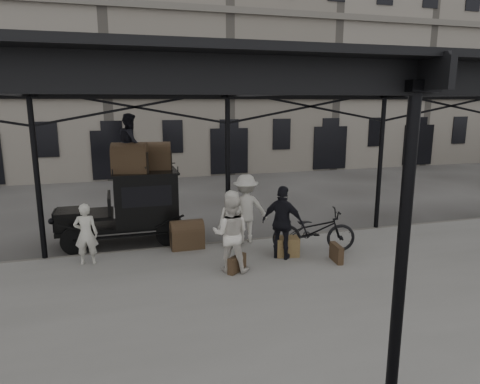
# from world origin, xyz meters

# --- Properties ---
(ground) EXTENTS (120.00, 120.00, 0.00)m
(ground) POSITION_xyz_m (0.00, 0.00, 0.00)
(ground) COLOR #383533
(ground) RESTS_ON ground
(platform) EXTENTS (28.00, 8.00, 0.15)m
(platform) POSITION_xyz_m (0.00, -2.00, 0.07)
(platform) COLOR slate
(platform) RESTS_ON ground
(canopy) EXTENTS (22.50, 9.00, 4.74)m
(canopy) POSITION_xyz_m (0.00, -1.72, 4.60)
(canopy) COLOR black
(canopy) RESTS_ON ground
(building_frontage) EXTENTS (64.00, 8.00, 14.00)m
(building_frontage) POSITION_xyz_m (0.00, 18.00, 7.00)
(building_frontage) COLOR slate
(building_frontage) RESTS_ON ground
(taxi) EXTENTS (3.65, 1.55, 2.18)m
(taxi) POSITION_xyz_m (-2.59, 3.16, 1.20)
(taxi) COLOR black
(taxi) RESTS_ON ground
(porter_left) EXTENTS (0.61, 0.44, 1.58)m
(porter_left) POSITION_xyz_m (-3.88, 1.24, 0.94)
(porter_left) COLOR beige
(porter_left) RESTS_ON platform
(porter_midleft) EXTENTS (1.10, 1.00, 1.85)m
(porter_midleft) POSITION_xyz_m (-0.50, -0.18, 1.08)
(porter_midleft) COLOR silver
(porter_midleft) RESTS_ON platform
(porter_centre) EXTENTS (0.86, 0.64, 1.62)m
(porter_centre) POSITION_xyz_m (0.00, 1.56, 0.96)
(porter_centre) COLOR beige
(porter_centre) RESTS_ON platform
(porter_official) EXTENTS (1.15, 1.11, 1.93)m
(porter_official) POSITION_xyz_m (1.01, 0.25, 1.12)
(porter_official) COLOR black
(porter_official) RESTS_ON platform
(porter_right) EXTENTS (1.37, 0.90, 2.00)m
(porter_right) POSITION_xyz_m (0.48, 1.80, 1.15)
(porter_right) COLOR beige
(porter_right) RESTS_ON platform
(bicycle) EXTENTS (2.39, 1.33, 1.19)m
(bicycle) POSITION_xyz_m (2.03, 0.51, 0.74)
(bicycle) COLOR black
(bicycle) RESTS_ON platform
(porter_roof) EXTENTS (0.70, 0.87, 1.69)m
(porter_roof) POSITION_xyz_m (-2.62, 3.06, 3.02)
(porter_roof) COLOR black
(porter_roof) RESTS_ON taxi
(steamer_trunk_roof_near) EXTENTS (1.09, 0.79, 0.73)m
(steamer_trunk_roof_near) POSITION_xyz_m (-2.67, 2.91, 2.54)
(steamer_trunk_roof_near) COLOR #453420
(steamer_trunk_roof_near) RESTS_ON taxi
(steamer_trunk_roof_far) EXTENTS (1.01, 0.70, 0.69)m
(steamer_trunk_roof_far) POSITION_xyz_m (-1.92, 3.36, 2.52)
(steamer_trunk_roof_far) COLOR #453420
(steamer_trunk_roof_far) RESTS_ON taxi
(steamer_trunk_platform) EXTENTS (0.92, 0.57, 0.67)m
(steamer_trunk_platform) POSITION_xyz_m (-1.26, 1.76, 0.48)
(steamer_trunk_platform) COLOR #453420
(steamer_trunk_platform) RESTS_ON platform
(wicker_hamper) EXTENTS (0.67, 0.55, 0.50)m
(wicker_hamper) POSITION_xyz_m (1.21, 0.41, 0.40)
(wicker_hamper) COLOR olive
(wicker_hamper) RESTS_ON platform
(suitcase_upright) EXTENTS (0.21, 0.61, 0.45)m
(suitcase_upright) POSITION_xyz_m (2.26, -0.36, 0.38)
(suitcase_upright) COLOR #453420
(suitcase_upright) RESTS_ON platform
(suitcase_flat) EXTENTS (0.56, 0.50, 0.40)m
(suitcase_flat) POSITION_xyz_m (-0.38, -0.30, 0.35)
(suitcase_flat) COLOR #453420
(suitcase_flat) RESTS_ON platform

